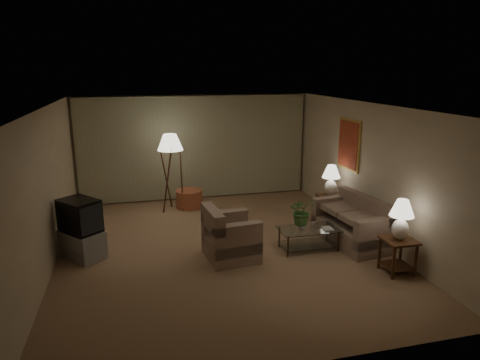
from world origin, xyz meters
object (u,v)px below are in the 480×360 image
side_table_near (398,250)px  ottoman (189,199)px  coffee_table (309,236)px  table_lamp_far (331,178)px  crt_tv (80,216)px  floor_lamp (171,171)px  tv_cabinet (82,244)px  armchair (231,238)px  sofa (351,225)px  table_lamp_near (401,216)px  side_table_far (330,204)px  vase (302,226)px

side_table_near → ottoman: side_table_near is taller
side_table_near → coffee_table: side_table_near is taller
table_lamp_far → crt_tv: bearing=-172.7°
crt_tv → floor_lamp: floor_lamp is taller
tv_cabinet → crt_tv: (0.00, 0.00, 0.55)m
armchair → ottoman: (-0.35, 3.12, -0.17)m
side_table_near → crt_tv: size_ratio=0.71×
sofa → side_table_near: sofa is taller
table_lamp_near → side_table_near: bearing=-18.4°
side_table_near → crt_tv: (-5.20, 1.93, 0.39)m
table_lamp_near → coffee_table: 1.80m
tv_cabinet → ottoman: 3.31m
tv_cabinet → crt_tv: size_ratio=1.09×
sofa → ottoman: 4.10m
side_table_far → ottoman: (-2.94, 1.75, -0.19)m
coffee_table → tv_cabinet: tv_cabinet is taller
floor_lamp → vase: floor_lamp is taller
side_table_far → table_lamp_near: size_ratio=0.87×
ottoman → vase: vase is taller
coffee_table → ottoman: size_ratio=1.74×
sofa → coffee_table: (-0.92, -0.10, -0.09)m
side_table_near → table_lamp_near: bearing=161.6°
armchair → vase: bearing=-95.1°
side_table_near → floor_lamp: size_ratio=0.32×
sofa → crt_tv: crt_tv is taller
armchair → coffee_table: bearing=-95.2°
side_table_near → coffee_table: 1.65m
table_lamp_near → crt_tv: (-5.20, 1.93, -0.21)m
sofa → table_lamp_far: size_ratio=2.66×
armchair → crt_tv: crt_tv is taller
side_table_near → crt_tv: bearing=159.6°
tv_cabinet → crt_tv: 0.55m
armchair → crt_tv: (-2.62, 0.70, 0.41)m
table_lamp_near → table_lamp_far: (0.00, 2.60, 0.00)m
side_table_far → floor_lamp: 3.77m
table_lamp_far → sofa: bearing=-96.8°
table_lamp_far → tv_cabinet: size_ratio=0.75×
side_table_near → crt_tv: crt_tv is taller
side_table_near → vase: size_ratio=3.88×
side_table_near → coffee_table: size_ratio=0.53×
side_table_near → side_table_far: (-0.00, 2.60, -0.00)m
crt_tv → vase: crt_tv is taller
coffee_table → crt_tv: 4.21m
sofa → vase: size_ratio=11.88×
armchair → side_table_far: armchair is taller
table_lamp_far → ottoman: size_ratio=1.05×
side_table_far → vase: 1.82m
armchair → coffee_table: size_ratio=0.96×
tv_cabinet → sofa: bearing=43.3°
table_lamp_far → armchair: bearing=-152.1°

